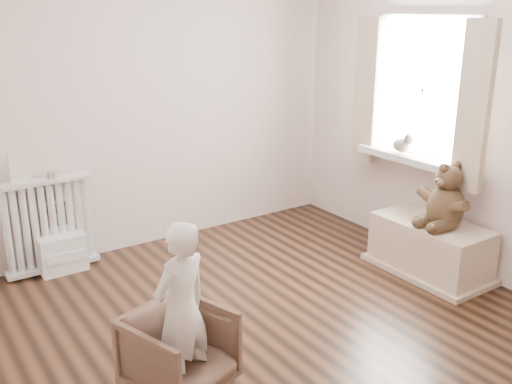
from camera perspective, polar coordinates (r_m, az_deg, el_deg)
floor at (r=4.16m, az=1.79°, el=-12.51°), size 3.60×3.60×0.01m
back_wall at (r=5.22m, az=-9.80°, el=8.75°), size 3.60×0.02×2.60m
right_wall at (r=4.94m, az=19.32°, el=7.50°), size 0.02×3.60×2.60m
window at (r=5.07m, az=16.51°, el=9.73°), size 0.03×0.90×1.10m
window_sill at (r=5.11m, az=15.28°, el=3.25°), size 0.22×1.10×0.06m
curtain_left at (r=4.65m, az=20.95°, el=7.86°), size 0.06×0.26×1.30m
curtain_right at (r=5.38m, az=10.99°, el=9.92°), size 0.06×0.26×1.30m
radiator at (r=5.00m, az=-19.99°, el=-3.30°), size 0.76×0.14×0.80m
paper_doll at (r=4.81m, az=-22.56°, el=2.36°), size 0.16×0.01×0.26m
tin_a at (r=4.89m, az=-19.63°, el=1.66°), size 0.09×0.09×0.05m
toy_vanity at (r=5.03m, az=-19.03°, el=-4.49°), size 0.37×0.27×0.59m
armchair at (r=3.40m, az=-7.66°, el=-15.55°), size 0.66×0.67×0.49m
child at (r=3.21m, az=-7.47°, el=-11.63°), size 0.43×0.35×1.03m
toy_bench at (r=4.97m, az=17.00°, el=-5.51°), size 0.50×0.94×0.44m
teddy_bear at (r=4.75m, az=18.53°, el=-0.67°), size 0.45×0.36×0.52m
plush_cat at (r=5.14m, az=14.42°, el=4.90°), size 0.21×0.26×0.19m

